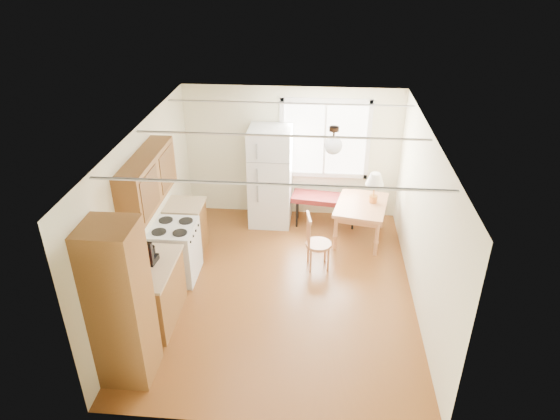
# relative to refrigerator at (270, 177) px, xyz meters

# --- Properties ---
(room_shell) EXTENTS (4.60, 5.60, 2.62)m
(room_shell) POSITION_rel_refrigerator_xyz_m (0.37, -2.11, 0.33)
(room_shell) COLOR #592E12
(room_shell) RESTS_ON ground
(kitchen_run) EXTENTS (0.65, 3.40, 2.20)m
(kitchen_run) POSITION_rel_refrigerator_xyz_m (-1.34, -2.74, -0.08)
(kitchen_run) COLOR brown
(kitchen_run) RESTS_ON ground
(window_unit) EXTENTS (1.64, 0.05, 1.51)m
(window_unit) POSITION_rel_refrigerator_xyz_m (0.97, 0.37, 0.63)
(window_unit) COLOR white
(window_unit) RESTS_ON room_shell
(pendant_light) EXTENTS (0.26, 0.26, 0.40)m
(pendant_light) POSITION_rel_refrigerator_xyz_m (1.07, -1.71, 1.31)
(pendant_light) COLOR #301F15
(pendant_light) RESTS_ON room_shell
(refrigerator) EXTENTS (0.77, 0.79, 1.85)m
(refrigerator) POSITION_rel_refrigerator_xyz_m (0.00, 0.00, 0.00)
(refrigerator) COLOR silver
(refrigerator) RESTS_ON ground
(bench) EXTENTS (1.29, 0.62, 0.57)m
(bench) POSITION_rel_refrigerator_xyz_m (1.03, -0.02, -0.41)
(bench) COLOR maroon
(bench) RESTS_ON ground
(dining_table) EXTENTS (1.04, 1.26, 0.70)m
(dining_table) POSITION_rel_refrigerator_xyz_m (1.65, -0.51, -0.33)
(dining_table) COLOR #AD6B42
(dining_table) RESTS_ON ground
(chair) EXTENTS (0.44, 0.43, 0.95)m
(chair) POSITION_rel_refrigerator_xyz_m (0.84, -1.49, -0.38)
(chair) COLOR #AD6B42
(chair) RESTS_ON ground
(table_lamp) EXTENTS (0.32, 0.32, 0.55)m
(table_lamp) POSITION_rel_refrigerator_xyz_m (1.85, -0.42, 0.17)
(table_lamp) COLOR #BD7F3C
(table_lamp) RESTS_ON dining_table
(coffee_maker) EXTENTS (0.21, 0.26, 0.37)m
(coffee_maker) POSITION_rel_refrigerator_xyz_m (-1.35, -2.89, 0.11)
(coffee_maker) COLOR black
(coffee_maker) RESTS_ON kitchen_run
(kettle) EXTENTS (0.12, 0.12, 0.23)m
(kettle) POSITION_rel_refrigerator_xyz_m (-1.39, -3.10, 0.07)
(kettle) COLOR red
(kettle) RESTS_ON kitchen_run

